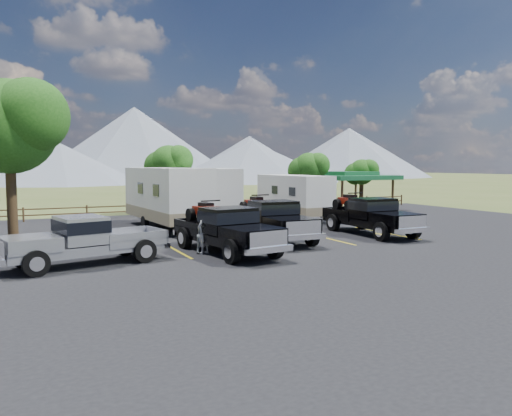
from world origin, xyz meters
name	(u,v)px	position (x,y,z in m)	size (l,w,h in m)	color
ground	(335,254)	(0.00, 0.00, 0.00)	(320.00, 320.00, 0.00)	#475925
asphalt_lot	(300,243)	(0.00, 3.00, 0.02)	(44.00, 34.00, 0.04)	black
stall_lines	(290,240)	(0.00, 4.00, 0.04)	(12.12, 5.50, 0.01)	gold
tree_big_nw	(8,127)	(-12.55, 9.03, 5.60)	(5.54, 5.18, 7.84)	#332413
tree_ne_a	(309,169)	(8.97, 17.01, 3.48)	(3.11, 2.92, 4.76)	#332413
tree_ne_b	(361,172)	(14.98, 18.01, 3.13)	(2.77, 2.59, 4.27)	#332413
tree_north	(168,164)	(-2.03, 19.02, 3.83)	(3.46, 3.24, 5.25)	#332413
rail_fence	(221,206)	(2.00, 18.50, 0.61)	(36.12, 0.12, 1.00)	brown
pavilion	(350,177)	(13.00, 17.00, 2.79)	(6.20, 6.20, 3.22)	brown
mountain_range	(41,146)	(-7.63, 105.98, 7.87)	(209.00, 71.00, 20.00)	slate
rig_left	(225,228)	(-4.25, 2.05, 1.09)	(3.00, 6.77, 2.19)	black
rig_center	(271,219)	(-0.91, 4.30, 1.11)	(2.52, 6.72, 2.22)	black
rig_right	(370,215)	(4.91, 3.98, 1.10)	(2.36, 6.61, 2.20)	black
trailer_left	(167,197)	(-4.34, 11.09, 1.91)	(3.28, 10.31, 3.57)	white
trailer_center	(206,194)	(-1.03, 13.56, 1.88)	(3.40, 10.15, 3.51)	white
trailer_right	(294,196)	(4.93, 12.29, 1.63)	(2.34, 8.69, 3.03)	white
pickup_silver	(85,240)	(-9.97, 1.87, 1.00)	(6.44, 3.27, 1.85)	#95969D
person_a	(204,232)	(-5.16, 2.24, 0.95)	(0.66, 0.43, 1.82)	#BCBCBC
person_b	(204,235)	(-5.11, 2.36, 0.83)	(0.77, 0.60, 1.57)	gray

